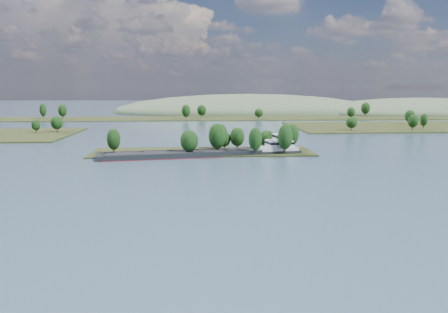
{
  "coord_description": "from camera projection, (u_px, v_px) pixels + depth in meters",
  "views": [
    {
      "loc": [
        -3.56,
        -17.77,
        29.48
      ],
      "look_at": [
        6.47,
        130.0,
        6.0
      ],
      "focal_mm": 35.0,
      "sensor_mm": 36.0,
      "label": 1
    }
  ],
  "objects": [
    {
      "name": "cargo_barge",
      "position": [
        216.0,
        152.0,
        190.19
      ],
      "size": [
        89.2,
        24.98,
        11.99
      ],
      "color": "black",
      "rests_on": "ground"
    },
    {
      "name": "hill_west",
      "position": [
        248.0,
        112.0,
        519.07
      ],
      "size": [
        320.0,
        160.0,
        44.0
      ],
      "primitive_type": "ellipsoid",
      "color": "#46593D",
      "rests_on": "ground"
    },
    {
      "name": "hill_east",
      "position": [
        423.0,
        113.0,
        502.89
      ],
      "size": [
        260.0,
        140.0,
        36.0
      ],
      "primitive_type": "ellipsoid",
      "color": "#46593D",
      "rests_on": "ground"
    },
    {
      "name": "tree_island",
      "position": [
        218.0,
        144.0,
        198.03
      ],
      "size": [
        100.0,
        31.77,
        14.74
      ],
      "color": "#272E14",
      "rests_on": "ground"
    },
    {
      "name": "ground",
      "position": [
        206.0,
        180.0,
        140.61
      ],
      "size": [
        1800.0,
        1800.0,
        0.0
      ],
      "primitive_type": "plane",
      "color": "#35475C",
      "rests_on": "ground"
    },
    {
      "name": "back_shoreline",
      "position": [
        207.0,
        118.0,
        416.65
      ],
      "size": [
        900.0,
        60.0,
        15.51
      ],
      "color": "#272E14",
      "rests_on": "ground"
    }
  ]
}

